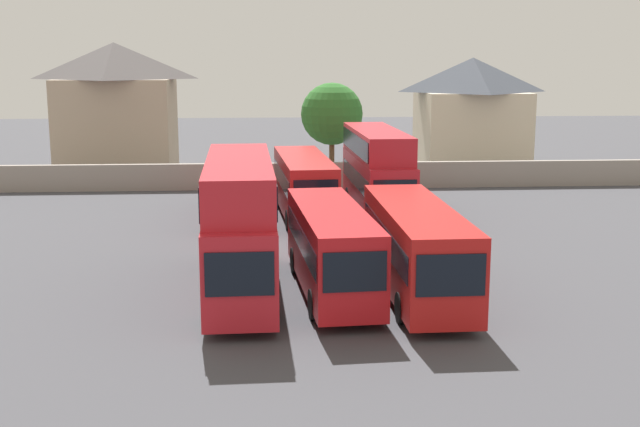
# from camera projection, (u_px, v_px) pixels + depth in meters

# --- Properties ---
(ground) EXTENTS (140.00, 140.00, 0.00)m
(ground) POSITION_uv_depth(u_px,v_px,m) (303.00, 207.00, 49.38)
(ground) COLOR #424247
(depot_boundary_wall) EXTENTS (56.00, 0.50, 1.80)m
(depot_boundary_wall) POSITION_uv_depth(u_px,v_px,m) (298.00, 176.00, 55.99)
(depot_boundary_wall) COLOR gray
(depot_boundary_wall) RESTS_ON ground
(bus_1) EXTENTS (2.83, 11.47, 5.23)m
(bus_1) POSITION_uv_depth(u_px,v_px,m) (239.00, 219.00, 31.27)
(bus_1) COLOR red
(bus_1) RESTS_ON ground
(bus_2) EXTENTS (3.09, 10.20, 3.34)m
(bus_2) POSITION_uv_depth(u_px,v_px,m) (332.00, 245.00, 31.42)
(bus_2) COLOR red
(bus_2) RESTS_ON ground
(bus_3) EXTENTS (2.78, 10.98, 3.44)m
(bus_3) POSITION_uv_depth(u_px,v_px,m) (416.00, 245.00, 31.25)
(bus_3) COLOR red
(bus_3) RESTS_ON ground
(bus_4) EXTENTS (2.70, 11.24, 3.43)m
(bus_4) POSITION_uv_depth(u_px,v_px,m) (235.00, 183.00, 45.99)
(bus_4) COLOR #AF1620
(bus_4) RESTS_ON ground
(bus_5) EXTENTS (3.22, 11.00, 3.49)m
(bus_5) POSITION_uv_depth(u_px,v_px,m) (304.00, 183.00, 45.96)
(bus_5) COLOR red
(bus_5) RESTS_ON ground
(bus_6) EXTENTS (2.88, 11.06, 4.92)m
(bus_6) POSITION_uv_depth(u_px,v_px,m) (377.00, 168.00, 46.46)
(bus_6) COLOR red
(bus_6) RESTS_ON ground
(house_terrace_left) EXTENTS (9.11, 7.38, 10.00)m
(house_terrace_left) POSITION_uv_depth(u_px,v_px,m) (116.00, 107.00, 63.32)
(house_terrace_left) COLOR tan
(house_terrace_left) RESTS_ON ground
(house_terrace_centre) EXTENTS (8.56, 7.98, 8.84)m
(house_terrace_centre) POSITION_uv_depth(u_px,v_px,m) (471.00, 112.00, 65.78)
(house_terrace_centre) COLOR beige
(house_terrace_centre) RESTS_ON ground
(tree_left_of_lot) EXTENTS (4.41, 4.41, 7.15)m
(tree_left_of_lot) POSITION_uv_depth(u_px,v_px,m) (332.00, 114.00, 57.82)
(tree_left_of_lot) COLOR brown
(tree_left_of_lot) RESTS_ON ground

